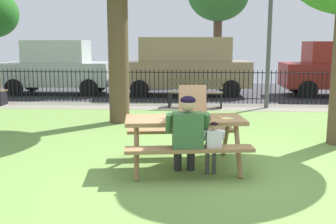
{
  "coord_description": "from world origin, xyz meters",
  "views": [
    {
      "loc": [
        -0.42,
        -5.71,
        1.91
      ],
      "look_at": [
        -0.86,
        0.84,
        0.75
      ],
      "focal_mm": 42.38,
      "sensor_mm": 36.0,
      "label": 1
    }
  ],
  "objects_px": {
    "child_at_table": "(213,143)",
    "lamp_post_walkway": "(270,11)",
    "pizza_box_open": "(194,112)",
    "adult_at_table": "(187,133)",
    "pizza_slice_on_table": "(225,118)",
    "parked_car_far_left": "(58,67)",
    "picnic_table_foreground": "(185,129)",
    "park_bench_center": "(195,94)",
    "parked_car_left": "(185,65)"
  },
  "relations": [
    {
      "from": "pizza_box_open",
      "to": "adult_at_table",
      "type": "bearing_deg",
      "value": -99.6
    },
    {
      "from": "adult_at_table",
      "to": "lamp_post_walkway",
      "type": "xyz_separation_m",
      "value": [
        2.22,
        6.26,
        2.11
      ]
    },
    {
      "from": "pizza_box_open",
      "to": "child_at_table",
      "type": "distance_m",
      "value": 0.69
    },
    {
      "from": "pizza_box_open",
      "to": "adult_at_table",
      "type": "height_order",
      "value": "pizza_box_open"
    },
    {
      "from": "park_bench_center",
      "to": "parked_car_far_left",
      "type": "height_order",
      "value": "parked_car_far_left"
    },
    {
      "from": "park_bench_center",
      "to": "parked_car_far_left",
      "type": "relative_size",
      "value": 0.41
    },
    {
      "from": "parked_car_far_left",
      "to": "lamp_post_walkway",
      "type": "bearing_deg",
      "value": -20.6
    },
    {
      "from": "pizza_box_open",
      "to": "parked_car_far_left",
      "type": "relative_size",
      "value": 0.13
    },
    {
      "from": "child_at_table",
      "to": "adult_at_table",
      "type": "bearing_deg",
      "value": -176.96
    },
    {
      "from": "lamp_post_walkway",
      "to": "parked_car_far_left",
      "type": "relative_size",
      "value": 1.16
    },
    {
      "from": "child_at_table",
      "to": "pizza_slice_on_table",
      "type": "bearing_deg",
      "value": 69.08
    },
    {
      "from": "pizza_box_open",
      "to": "child_at_table",
      "type": "xyz_separation_m",
      "value": [
        0.28,
        -0.51,
        -0.36
      ]
    },
    {
      "from": "picnic_table_foreground",
      "to": "pizza_slice_on_table",
      "type": "xyz_separation_m",
      "value": [
        0.61,
        0.04,
        0.18
      ]
    },
    {
      "from": "lamp_post_walkway",
      "to": "pizza_slice_on_table",
      "type": "bearing_deg",
      "value": -106.15
    },
    {
      "from": "child_at_table",
      "to": "parked_car_far_left",
      "type": "height_order",
      "value": "parked_car_far_left"
    },
    {
      "from": "pizza_slice_on_table",
      "to": "child_at_table",
      "type": "distance_m",
      "value": 0.62
    },
    {
      "from": "picnic_table_foreground",
      "to": "pizza_slice_on_table",
      "type": "height_order",
      "value": "pizza_slice_on_table"
    },
    {
      "from": "picnic_table_foreground",
      "to": "child_at_table",
      "type": "bearing_deg",
      "value": -49.46
    },
    {
      "from": "park_bench_center",
      "to": "lamp_post_walkway",
      "type": "xyz_separation_m",
      "value": [
        2.09,
        0.06,
        2.35
      ]
    },
    {
      "from": "picnic_table_foreground",
      "to": "parked_car_far_left",
      "type": "relative_size",
      "value": 0.5
    },
    {
      "from": "picnic_table_foreground",
      "to": "parked_car_far_left",
      "type": "bearing_deg",
      "value": 120.12
    },
    {
      "from": "child_at_table",
      "to": "park_bench_center",
      "type": "distance_m",
      "value": 6.18
    },
    {
      "from": "parked_car_left",
      "to": "lamp_post_walkway",
      "type": "bearing_deg",
      "value": -47.42
    },
    {
      "from": "picnic_table_foreground",
      "to": "park_bench_center",
      "type": "bearing_deg",
      "value": 88.24
    },
    {
      "from": "picnic_table_foreground",
      "to": "lamp_post_walkway",
      "type": "xyz_separation_m",
      "value": [
        2.27,
        5.76,
        2.17
      ]
    },
    {
      "from": "adult_at_table",
      "to": "child_at_table",
      "type": "relative_size",
      "value": 1.45
    },
    {
      "from": "child_at_table",
      "to": "parked_car_far_left",
      "type": "distance_m",
      "value": 10.41
    },
    {
      "from": "pizza_box_open",
      "to": "picnic_table_foreground",
      "type": "bearing_deg",
      "value": -165.55
    },
    {
      "from": "picnic_table_foreground",
      "to": "pizza_box_open",
      "type": "height_order",
      "value": "pizza_box_open"
    },
    {
      "from": "pizza_slice_on_table",
      "to": "parked_car_far_left",
      "type": "relative_size",
      "value": 0.06
    },
    {
      "from": "child_at_table",
      "to": "parked_car_far_left",
      "type": "relative_size",
      "value": 0.21
    },
    {
      "from": "child_at_table",
      "to": "parked_car_left",
      "type": "bearing_deg",
      "value": 93.98
    },
    {
      "from": "child_at_table",
      "to": "lamp_post_walkway",
      "type": "distance_m",
      "value": 6.89
    },
    {
      "from": "picnic_table_foreground",
      "to": "adult_at_table",
      "type": "xyz_separation_m",
      "value": [
        0.04,
        -0.5,
        0.06
      ]
    },
    {
      "from": "picnic_table_foreground",
      "to": "park_bench_center",
      "type": "xyz_separation_m",
      "value": [
        0.17,
        5.7,
        -0.18
      ]
    },
    {
      "from": "pizza_box_open",
      "to": "pizza_slice_on_table",
      "type": "relative_size",
      "value": 2.21
    },
    {
      "from": "pizza_box_open",
      "to": "pizza_slice_on_table",
      "type": "distance_m",
      "value": 0.48
    },
    {
      "from": "pizza_slice_on_table",
      "to": "parked_car_far_left",
      "type": "xyz_separation_m",
      "value": [
        -5.51,
        8.41,
        0.23
      ]
    },
    {
      "from": "child_at_table",
      "to": "lamp_post_walkway",
      "type": "relative_size",
      "value": 0.18
    },
    {
      "from": "lamp_post_walkway",
      "to": "park_bench_center",
      "type": "bearing_deg",
      "value": -178.38
    },
    {
      "from": "picnic_table_foreground",
      "to": "parked_car_far_left",
      "type": "distance_m",
      "value": 9.78
    },
    {
      "from": "picnic_table_foreground",
      "to": "child_at_table",
      "type": "relative_size",
      "value": 2.41
    },
    {
      "from": "lamp_post_walkway",
      "to": "parked_car_left",
      "type": "relative_size",
      "value": 0.98
    },
    {
      "from": "adult_at_table",
      "to": "picnic_table_foreground",
      "type": "bearing_deg",
      "value": 95.06
    },
    {
      "from": "picnic_table_foreground",
      "to": "child_at_table",
      "type": "height_order",
      "value": "child_at_table"
    },
    {
      "from": "pizza_box_open",
      "to": "lamp_post_walkway",
      "type": "bearing_deg",
      "value": 69.58
    },
    {
      "from": "pizza_slice_on_table",
      "to": "parked_car_far_left",
      "type": "height_order",
      "value": "parked_car_far_left"
    },
    {
      "from": "parked_car_left",
      "to": "parked_car_far_left",
      "type": "bearing_deg",
      "value": -180.0
    },
    {
      "from": "parked_car_left",
      "to": "park_bench_center",
      "type": "bearing_deg",
      "value": -82.02
    },
    {
      "from": "adult_at_table",
      "to": "parked_car_far_left",
      "type": "xyz_separation_m",
      "value": [
        -4.95,
        8.95,
        0.35
      ]
    }
  ]
}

